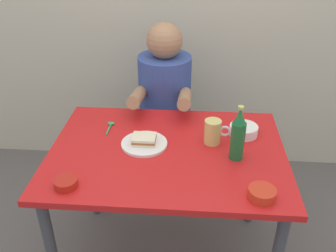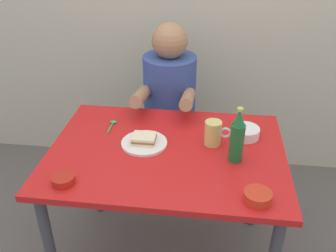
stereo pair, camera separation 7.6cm
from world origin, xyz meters
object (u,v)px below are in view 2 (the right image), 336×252
Objects in this scene: plate_orange at (144,143)px; beer_mug at (213,133)px; beer_bottle at (237,137)px; dining_table at (167,166)px; stool at (169,145)px; sambal_bowl_red at (63,179)px; sandwich at (144,139)px; person_seated at (169,89)px.

beer_mug reaches higher than plate_orange.
dining_table is at bearing 172.69° from beer_bottle.
dining_table is 0.15m from plate_orange.
beer_mug reaches higher than stool.
sambal_bowl_red is at bearing -160.05° from beer_bottle.
beer_bottle is (0.43, -0.07, 0.09)m from sandwich.
beer_bottle is at bearing -9.67° from sandwich.
person_seated is at bearing -90.00° from stool.
sandwich reaches higher than stool.
person_seated is 5.71× the size of beer_mug.
dining_table reaches higher than stool.
dining_table is 5.00× the size of plate_orange.
plate_orange is at bearing 49.87° from sambal_bowl_red.
sandwich is at bearing 163.92° from dining_table.
dining_table is 0.50m from sambal_bowl_red.
person_seated is 7.49× the size of sambal_bowl_red.
beer_bottle is (0.31, -0.04, 0.21)m from dining_table.
beer_bottle is (0.43, -0.07, 0.11)m from plate_orange.
dining_table is 10.00× the size of sandwich.
person_seated is 0.77m from beer_bottle.
plate_orange is (-0.05, -0.59, -0.02)m from person_seated.
stool is at bearing 85.33° from sandwich.
dining_table is 1.53× the size of person_seated.
sambal_bowl_red is at bearing -130.13° from sandwich.
sambal_bowl_red is (-0.39, -0.30, 0.11)m from dining_table.
beer_bottle reaches higher than dining_table.
dining_table is 4.20× the size of beer_bottle.
person_seated is 0.59m from sandwich.
stool is 0.76m from beer_mug.
stool is 0.92m from beer_bottle.
dining_table is at bearing -16.08° from sandwich.
beer_mug is (0.33, 0.05, 0.03)m from sandwich.
beer_mug is 0.48× the size of beer_bottle.
dining_table is 0.27m from beer_mug.
sambal_bowl_red is at bearing -130.13° from plate_orange.
sandwich is at bearing 170.33° from beer_bottle.
sambal_bowl_red is (-0.28, -0.33, -0.01)m from sandwich.
beer_mug is at bearing 20.53° from dining_table.
person_seated is at bearing 70.42° from sambal_bowl_red.
dining_table is at bearing -84.14° from person_seated.
sambal_bowl_red is at bearing -142.76° from dining_table.
beer_bottle reaches higher than stool.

